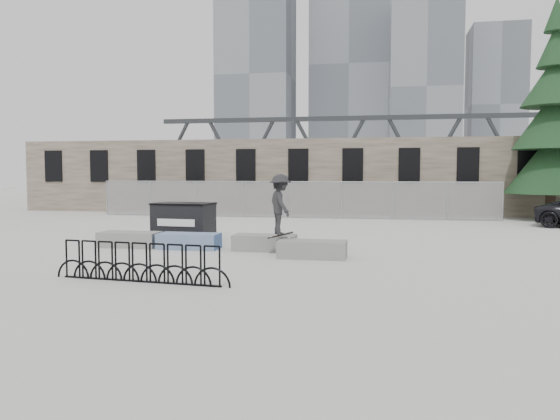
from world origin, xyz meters
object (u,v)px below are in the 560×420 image
Objects in this scene: planter_far_left at (130,239)px; skateboarder at (280,204)px; planter_center_left at (189,240)px; planter_center_right at (265,242)px; planter_offset at (312,249)px; dumpster at (184,222)px; spruce_tree at (553,127)px; bike_rack at (140,263)px.

skateboarder is (5.32, -0.76, 1.27)m from planter_far_left.
planter_center_right is (2.53, 0.08, 0.00)m from planter_center_left.
planter_center_right is at bearing 0.40° from planter_far_left.
skateboarder is (-1.04, 0.43, 1.27)m from planter_offset.
planter_center_right is 0.90× the size of dumpster.
planter_center_right is at bearing -132.27° from spruce_tree.
bike_rack is at bearing -126.47° from spruce_tree.
spruce_tree reaches higher than skateboarder.
planter_center_left is at bearing 98.40° from bike_rack.
dumpster reaches higher than bike_rack.
planter_far_left is 4.66m from planter_center_right.
planter_offset is 0.17× the size of spruce_tree.
skateboarder reaches higher than planter_center_left.
planter_center_right is 18.92m from spruce_tree.
dumpster is at bearing 115.09° from planter_center_left.
spruce_tree is at bearing 53.53° from bike_rack.
dumpster is at bearing 28.35° from skateboarder.
planter_center_left is (2.12, -0.04, 0.00)m from planter_far_left.
spruce_tree reaches higher than planter_offset.
planter_far_left is 5.53m from skateboarder.
skateboarder is at bearing -28.15° from dumpster.
planter_center_right is 5.75m from bike_rack.
planter_center_right is 3.95m from dumpster.
bike_rack is 2.27× the size of skateboarder.
skateboarder is at bearing -50.07° from planter_center_right.
planter_center_right is at bearing 72.40° from bike_rack.
bike_rack is 0.39× the size of spruce_tree.
planter_center_left is 0.45× the size of bike_rack.
skateboarder is (0.67, -0.80, 1.27)m from planter_center_right.
planter_center_right is 1.64m from skateboarder.
planter_center_right is (4.66, 0.03, 0.00)m from planter_far_left.
planter_center_left is 1.00× the size of planter_offset.
planter_far_left is 1.00× the size of planter_center_right.
skateboarder reaches higher than planter_offset.
planter_offset is at bearing -125.70° from spruce_tree.
bike_rack is (-3.44, -4.25, 0.16)m from planter_offset.
spruce_tree is (17.01, 13.62, 4.57)m from planter_far_left.
planter_center_left is 1.01× the size of skateboarder.
planter_center_left and planter_center_right have the same top height.
bike_rack reaches higher than planter_offset.
planter_far_left is at bearing 118.21° from bike_rack.
planter_center_right is 0.45× the size of bike_rack.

